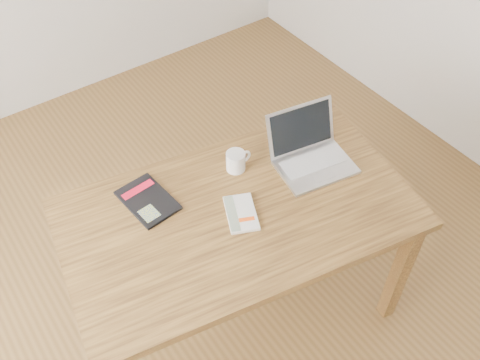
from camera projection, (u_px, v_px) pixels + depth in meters
room at (150, 97)px, 1.70m from camera, size 4.04×4.04×2.70m
desk at (239, 225)px, 2.23m from camera, size 1.54×1.05×0.75m
white_guidebook at (241, 213)px, 2.15m from camera, size 0.18×0.22×0.02m
black_guidebook at (148, 200)px, 2.19m from camera, size 0.19×0.27×0.01m
laptop at (310, 153)px, 2.33m from camera, size 0.37×0.35×0.22m
coffee_mug at (236, 161)px, 2.29m from camera, size 0.12×0.08×0.09m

